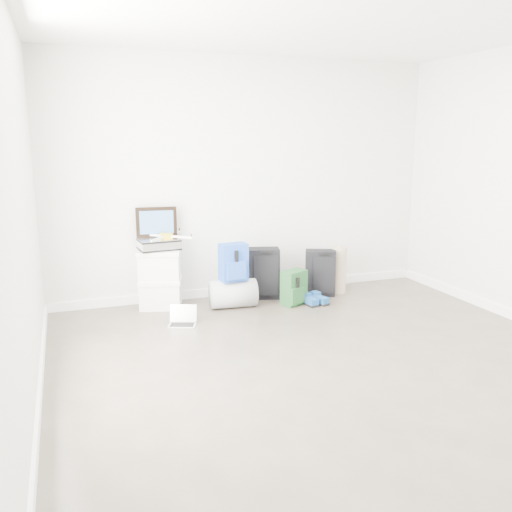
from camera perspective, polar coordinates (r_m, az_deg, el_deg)
name	(u,v)px	position (r m, az deg, el deg)	size (l,w,h in m)	color
ground	(350,379)	(4.34, 9.86, -12.59)	(5.00, 5.00, 0.00)	#3E372D
room_envelope	(358,151)	(3.95, 10.67, 10.79)	(4.52, 5.02, 2.71)	silver
boxes_stack	(160,278)	(5.96, -10.06, -2.33)	(0.53, 0.47, 0.64)	silver
briefcase	(159,244)	(5.87, -10.20, 1.24)	(0.41, 0.30, 0.12)	#B2B2B7
painting	(156,222)	(5.93, -10.44, 3.53)	(0.44, 0.08, 0.33)	black
drone	(166,236)	(5.85, -9.42, 2.10)	(0.49, 0.49, 0.06)	gold
duffel_bag	(233,294)	(5.91, -2.43, -3.97)	(0.31, 0.31, 0.50)	gray
blue_backpack	(234,263)	(5.79, -2.37, -0.74)	(0.30, 0.24, 0.40)	#1B4DB1
large_suitcase	(263,273)	(6.21, 0.73, -1.84)	(0.42, 0.32, 0.58)	black
green_backpack	(294,288)	(6.00, 4.04, -3.42)	(0.32, 0.29, 0.38)	#123416
carry_on	(320,273)	(6.36, 6.80, -1.78)	(0.39, 0.33, 0.54)	black
shoes	(314,300)	(6.07, 6.09, -4.67)	(0.28, 0.28, 0.09)	black
rolled_rug	(339,270)	(6.49, 8.70, -1.48)	(0.18, 0.18, 0.55)	tan
laptop	(183,320)	(5.44, -7.73, -6.72)	(0.32, 0.27, 0.19)	silver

